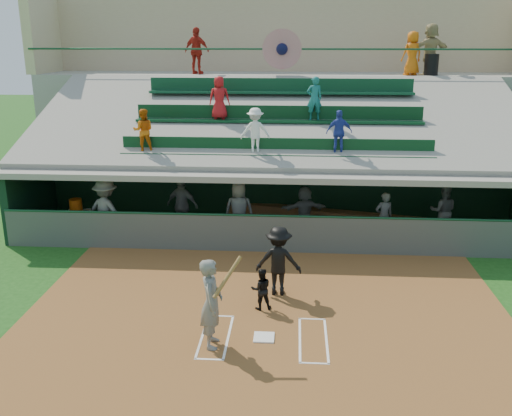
# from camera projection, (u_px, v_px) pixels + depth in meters

# --- Properties ---
(ground) EXTENTS (100.00, 100.00, 0.00)m
(ground) POSITION_uv_depth(u_px,v_px,m) (264.00, 339.00, 11.93)
(ground) COLOR #194B15
(ground) RESTS_ON ground
(dirt_slab) EXTENTS (11.00, 9.00, 0.02)m
(dirt_slab) POSITION_uv_depth(u_px,v_px,m) (265.00, 327.00, 12.40)
(dirt_slab) COLOR brown
(dirt_slab) RESTS_ON ground
(home_plate) EXTENTS (0.43, 0.43, 0.03)m
(home_plate) POSITION_uv_depth(u_px,v_px,m) (264.00, 337.00, 11.92)
(home_plate) COLOR white
(home_plate) RESTS_ON dirt_slab
(batters_box_chalk) EXTENTS (2.65, 1.85, 0.01)m
(batters_box_chalk) POSITION_uv_depth(u_px,v_px,m) (264.00, 338.00, 11.92)
(batters_box_chalk) COLOR white
(batters_box_chalk) RESTS_ON dirt_slab
(dugout_floor) EXTENTS (16.00, 3.50, 0.04)m
(dugout_floor) POSITION_uv_depth(u_px,v_px,m) (276.00, 232.00, 18.37)
(dugout_floor) COLOR gray
(dugout_floor) RESTS_ON ground
(concourse_slab) EXTENTS (20.00, 3.00, 4.60)m
(concourse_slab) POSITION_uv_depth(u_px,v_px,m) (282.00, 129.00, 24.15)
(concourse_slab) COLOR gray
(concourse_slab) RESTS_ON ground
(grandstand) EXTENTS (20.40, 10.40, 7.80)m
(grandstand) POSITION_uv_depth(u_px,v_px,m) (280.00, 142.00, 21.31)
(grandstand) COLOR #505550
(grandstand) RESTS_ON ground
(batter_at_plate) EXTENTS (0.88, 0.78, 1.95)m
(batter_at_plate) POSITION_uv_depth(u_px,v_px,m) (212.00, 303.00, 11.38)
(batter_at_plate) COLOR #60635E
(batter_at_plate) RESTS_ON dirt_slab
(catcher) EXTENTS (0.55, 0.47, 0.99)m
(catcher) POSITION_uv_depth(u_px,v_px,m) (261.00, 289.00, 13.06)
(catcher) COLOR black
(catcher) RESTS_ON dirt_slab
(home_umpire) EXTENTS (1.15, 0.72, 1.72)m
(home_umpire) POSITION_uv_depth(u_px,v_px,m) (279.00, 261.00, 13.75)
(home_umpire) COLOR black
(home_umpire) RESTS_ON dirt_slab
(dugout_bench) EXTENTS (14.82, 4.27, 0.46)m
(dugout_bench) POSITION_uv_depth(u_px,v_px,m) (280.00, 212.00, 19.60)
(dugout_bench) COLOR #925F35
(dugout_bench) RESTS_ON dugout_floor
(white_table) EXTENTS (0.76, 0.59, 0.63)m
(white_table) POSITION_uv_depth(u_px,v_px,m) (79.00, 220.00, 18.46)
(white_table) COLOR white
(white_table) RESTS_ON dugout_floor
(water_cooler) EXTENTS (0.40, 0.40, 0.40)m
(water_cooler) POSITION_uv_depth(u_px,v_px,m) (76.00, 205.00, 18.28)
(water_cooler) COLOR #E45A0D
(water_cooler) RESTS_ON white_table
(dugout_player_a) EXTENTS (1.45, 1.13, 1.97)m
(dugout_player_a) POSITION_uv_depth(u_px,v_px,m) (106.00, 211.00, 17.15)
(dugout_player_a) COLOR #4F524E
(dugout_player_a) RESTS_ON dugout_floor
(dugout_player_b) EXTENTS (1.16, 0.75, 1.83)m
(dugout_player_b) POSITION_uv_depth(u_px,v_px,m) (182.00, 205.00, 17.97)
(dugout_player_b) COLOR #5A5C57
(dugout_player_b) RESTS_ON dugout_floor
(dugout_player_c) EXTENTS (0.90, 0.58, 1.83)m
(dugout_player_c) POSITION_uv_depth(u_px,v_px,m) (239.00, 211.00, 17.41)
(dugout_player_c) COLOR #5A5D58
(dugout_player_c) RESTS_ON dugout_floor
(dugout_player_d) EXTENTS (1.51, 0.75, 1.56)m
(dugout_player_d) POSITION_uv_depth(u_px,v_px,m) (304.00, 210.00, 17.93)
(dugout_player_d) COLOR #62645F
(dugout_player_d) RESTS_ON dugout_floor
(dugout_player_e) EXTENTS (0.64, 0.50, 1.54)m
(dugout_player_e) POSITION_uv_depth(u_px,v_px,m) (384.00, 217.00, 17.31)
(dugout_player_e) COLOR #595C57
(dugout_player_e) RESTS_ON dugout_floor
(dugout_player_f) EXTENTS (0.89, 0.74, 1.64)m
(dugout_player_f) POSITION_uv_depth(u_px,v_px,m) (443.00, 211.00, 17.72)
(dugout_player_f) COLOR #535651
(dugout_player_f) RESTS_ON dugout_floor
(trash_bin) EXTENTS (0.54, 0.54, 0.81)m
(trash_bin) POSITION_uv_depth(u_px,v_px,m) (431.00, 65.00, 22.24)
(trash_bin) COLOR black
(trash_bin) RESTS_ON concourse_slab
(concourse_staff_a) EXTENTS (1.15, 0.77, 1.82)m
(concourse_staff_a) POSITION_uv_depth(u_px,v_px,m) (197.00, 51.00, 22.79)
(concourse_staff_a) COLOR #AC1F13
(concourse_staff_a) RESTS_ON concourse_slab
(concourse_staff_b) EXTENTS (0.95, 0.78, 1.67)m
(concourse_staff_b) POSITION_uv_depth(u_px,v_px,m) (412.00, 53.00, 22.11)
(concourse_staff_b) COLOR #D1600C
(concourse_staff_b) RESTS_ON concourse_slab
(concourse_staff_c) EXTENTS (1.90, 1.29, 1.97)m
(concourse_staff_c) POSITION_uv_depth(u_px,v_px,m) (430.00, 49.00, 22.26)
(concourse_staff_c) COLOR tan
(concourse_staff_c) RESTS_ON concourse_slab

